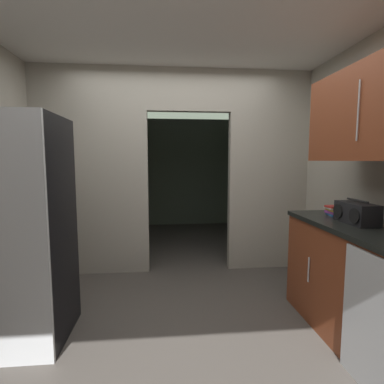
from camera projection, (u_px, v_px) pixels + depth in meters
name	position (u px, v px, depth m)	size (l,w,h in m)	color
ground	(183.00, 330.00, 2.52)	(20.00, 20.00, 0.00)	#47423D
kitchen_overhead_slab	(179.00, 30.00, 2.67)	(3.86, 6.85, 0.06)	silver
kitchen_partition	(171.00, 166.00, 3.78)	(3.46, 0.12, 2.56)	#ADA899
adjoining_room_shell	(171.00, 168.00, 5.72)	(3.46, 2.87, 2.56)	slate
refrigerator	(11.00, 231.00, 2.31)	(0.81, 0.72, 1.77)	black
lower_cabinet_run	(370.00, 288.00, 2.26)	(0.65, 1.61, 0.93)	brown
dishwasher	(373.00, 327.00, 1.79)	(0.02, 0.56, 0.87)	#B7BABC
upper_cabinet_counterside	(382.00, 111.00, 2.12)	(0.36, 1.45, 0.71)	brown
boombox	(356.00, 213.00, 2.37)	(0.19, 0.36, 0.19)	black
book_stack	(335.00, 211.00, 2.71)	(0.14, 0.18, 0.09)	#2D609E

